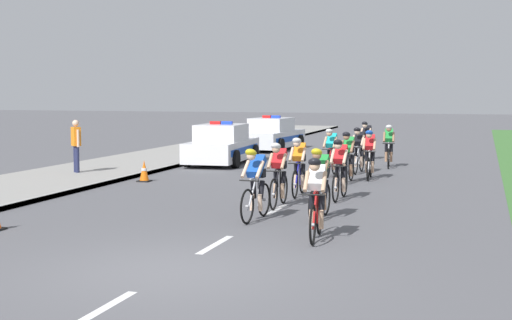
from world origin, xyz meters
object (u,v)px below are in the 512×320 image
cyclist_sixth (340,168)px  cyclist_eleventh (389,145)px  cyclist_second (255,183)px  spectator_closest (76,142)px  cyclist_eighth (359,149)px  cyclist_tenth (370,154)px  police_car_nearest (222,146)px  cyclist_lead (316,197)px  police_car_second (272,135)px  cyclist_ninth (331,152)px  cyclist_twelfth (366,140)px  cyclist_fifth (299,166)px  cyclist_third (320,182)px  traffic_cone_far (144,171)px  cyclist_seventh (348,156)px  cyclist_fourth (279,174)px

cyclist_sixth → cyclist_eleventh: bearing=88.6°
cyclist_second → spectator_closest: spectator_closest is taller
cyclist_eighth → cyclist_tenth: bearing=-69.3°
police_car_nearest → cyclist_eleventh: bearing=5.1°
cyclist_eighth → police_car_nearest: bearing=163.5°
cyclist_lead → cyclist_eighth: bearing=95.3°
cyclist_sixth → police_car_second: size_ratio=0.38×
cyclist_eighth → cyclist_tenth: (0.60, -1.58, 0.00)m
cyclist_ninth → cyclist_tenth: bearing=-19.7°
cyclist_tenth → cyclist_eleventh: bearing=88.0°
cyclist_eleventh → spectator_closest: size_ratio=1.03×
cyclist_sixth → cyclist_eleventh: 8.23m
cyclist_tenth → cyclist_twelfth: bearing=99.6°
cyclist_tenth → police_car_second: (-5.97, 9.96, -0.11)m
cyclist_fifth → spectator_closest: bearing=164.1°
cyclist_fifth → cyclist_tenth: same height
police_car_second → cyclist_ninth: bearing=-63.8°
cyclist_third → police_car_second: size_ratio=0.38×
cyclist_second → traffic_cone_far: bearing=134.1°
cyclist_third → cyclist_seventh: (-0.52, 6.29, 0.00)m
cyclist_tenth → cyclist_third: bearing=-89.7°
cyclist_fourth → police_car_nearest: police_car_nearest is taller
cyclist_third → cyclist_tenth: same height
cyclist_eleventh → police_car_second: bearing=134.3°
cyclist_eighth → cyclist_twelfth: same height
cyclist_tenth → cyclist_fourth: bearing=-101.5°
police_car_second → cyclist_eleventh: bearing=-45.7°
cyclist_lead → cyclist_third: size_ratio=1.00×
cyclist_lead → cyclist_fourth: same height
cyclist_fourth → cyclist_eighth: bearing=85.2°
cyclist_third → cyclist_fifth: (-1.26, 3.24, 0.00)m
cyclist_sixth → police_car_nearest: size_ratio=0.38×
cyclist_second → cyclist_tenth: 8.02m
cyclist_sixth → cyclist_seventh: (-0.40, 3.40, 0.00)m
cyclist_third → cyclist_sixth: (-0.11, 2.88, 0.00)m
police_car_nearest → cyclist_eighth: bearing=-16.5°
cyclist_fifth → cyclist_sixth: bearing=-17.2°
cyclist_second → police_car_nearest: police_car_nearest is taller
cyclist_sixth → cyclist_eighth: (-0.53, 6.10, 0.00)m
cyclist_third → cyclist_tenth: (-0.04, 7.40, 0.00)m
cyclist_fifth → police_car_second: bearing=108.6°
cyclist_lead → police_car_second: bearing=108.2°
cyclist_second → cyclist_seventh: (0.74, 6.81, 0.00)m
police_car_second → cyclist_fifth: bearing=-71.4°
cyclist_third → cyclist_tenth: size_ratio=1.00×
cyclist_lead → cyclist_fifth: bearing=107.1°
cyclist_third → cyclist_ninth: size_ratio=1.00×
cyclist_lead → cyclist_tenth: same height
cyclist_eighth → traffic_cone_far: cyclist_eighth is taller
police_car_second → cyclist_eighth: bearing=-57.3°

